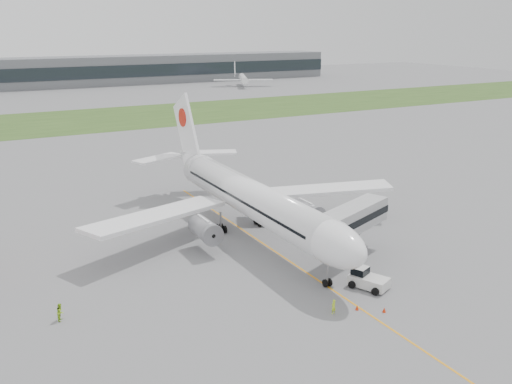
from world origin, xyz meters
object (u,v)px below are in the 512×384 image
airliner (247,195)px  jet_bridge (347,222)px  ground_crew_near (333,307)px  pushback_tug (367,279)px

airliner → jet_bridge: airliner is taller
jet_bridge → ground_crew_near: jet_bridge is taller
jet_bridge → ground_crew_near: size_ratio=9.18×
airliner → ground_crew_near: bearing=-97.1°
airliner → jet_bridge: bearing=-67.6°
airliner → pushback_tug: bearing=-80.1°
jet_bridge → ground_crew_near: bearing=-154.4°
airliner → pushback_tug: size_ratio=10.89×
pushback_tug → jet_bridge: bearing=47.4°
jet_bridge → ground_crew_near: (-9.37, -10.43, -4.44)m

